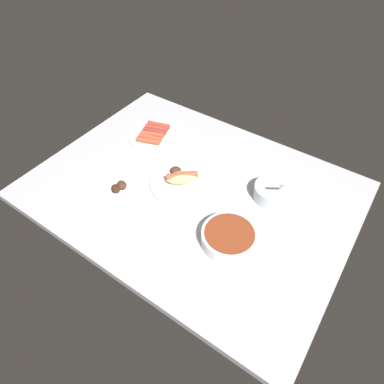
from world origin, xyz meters
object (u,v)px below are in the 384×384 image
at_px(bowl_coleslaw, 272,191).
at_px(plate_hotdog_assembled, 182,180).
at_px(plate_grilled_meat, 117,191).
at_px(plate_sausages, 154,134).
at_px(bowl_chili, 229,237).

xyz_separation_m(bowl_coleslaw, plate_hotdog_assembled, (-0.32, -0.13, -0.01)).
xyz_separation_m(bowl_coleslaw, plate_grilled_meat, (-0.50, -0.32, -0.02)).
bearing_deg(plate_sausages, plate_grilled_meat, -73.22).
bearing_deg(plate_grilled_meat, bowl_chili, 5.35).
bearing_deg(plate_hotdog_assembled, bowl_chili, -25.25).
height_order(bowl_coleslaw, plate_grilled_meat, bowl_coleslaw).
relative_size(plate_hotdog_assembled, bowl_chili, 1.37).
relative_size(bowl_coleslaw, bowl_chili, 0.82).
distance_m(bowl_coleslaw, bowl_chili, 0.27).
relative_size(bowl_coleslaw, plate_sausages, 0.67).
distance_m(plate_hotdog_assembled, bowl_chili, 0.33).
distance_m(bowl_coleslaw, plate_sausages, 0.61).
xyz_separation_m(plate_grilled_meat, plate_sausages, (-0.11, 0.35, 0.00)).
height_order(plate_grilled_meat, plate_sausages, plate_grilled_meat).
xyz_separation_m(plate_hotdog_assembled, bowl_chili, (0.29, -0.14, 0.01)).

